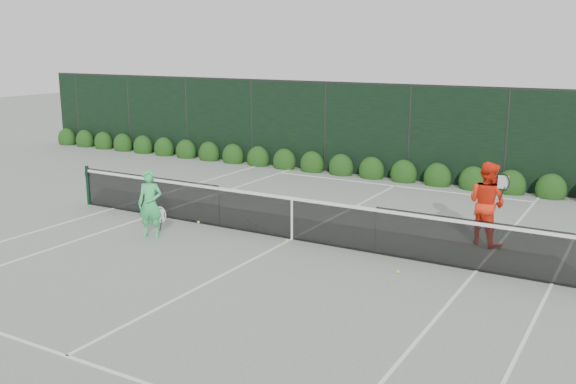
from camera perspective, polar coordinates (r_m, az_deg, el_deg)
The scene contains 8 objects.
ground at distance 14.45m, azimuth 0.36°, elevation -4.23°, with size 80.00×80.00×0.00m, color gray.
tennis_net at distance 14.31m, azimuth 0.28°, elevation -2.18°, with size 12.90×0.10×1.07m.
player_woman at distance 14.79m, azimuth -12.15°, elevation -1.03°, with size 0.68×0.54×1.54m.
player_man at distance 14.53m, azimuth 17.25°, elevation -0.97°, with size 1.10×1.00×1.83m.
court_lines at distance 14.45m, azimuth 0.36°, elevation -4.20°, with size 11.03×23.83×0.01m.
windscreen_fence at distance 11.85m, azimuth -6.16°, elevation -0.57°, with size 32.00×21.07×3.06m.
hedge_row at distance 20.71m, azimuth 10.24°, elevation 1.55°, with size 31.66×0.65×0.94m.
tennis_balls at distance 14.74m, azimuth -1.46°, elevation -3.74°, with size 5.54×1.78×0.07m.
Camera 1 is at (6.85, -11.97, 4.29)m, focal length 40.00 mm.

